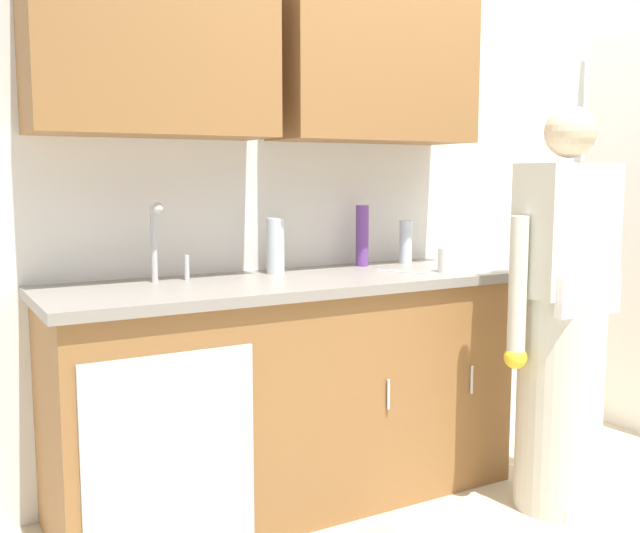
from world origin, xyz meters
name	(u,v)px	position (x,y,z in m)	size (l,w,h in m)	color
kitchen_wall_with_uppers	(338,148)	(-0.14, 0.99, 1.48)	(4.80, 0.44, 2.70)	silver
counter_cabinet	(288,396)	(-0.55, 0.70, 0.45)	(1.90, 0.62, 0.90)	brown
countertop	(288,283)	(-0.55, 0.70, 0.92)	(1.96, 0.66, 0.04)	gray
sink	(177,290)	(-1.01, 0.71, 0.93)	(0.50, 0.36, 0.35)	#B7BABF
person_at_sink	(562,341)	(0.38, 0.11, 0.69)	(0.55, 0.34, 1.62)	white
bottle_water_tall	(406,242)	(0.16, 0.88, 1.04)	(0.06, 0.06, 0.20)	silver
bottle_water_short	(275,246)	(-0.53, 0.85, 1.06)	(0.08, 0.08, 0.24)	silver
bottle_soap	(362,236)	(-0.07, 0.89, 1.08)	(0.06, 0.06, 0.28)	#66388C
cup_by_sink	(447,260)	(0.13, 0.54, 0.99)	(0.08, 0.08, 0.10)	white
knife_on_counter	(403,272)	(-0.04, 0.61, 0.94)	(0.24, 0.02, 0.01)	silver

